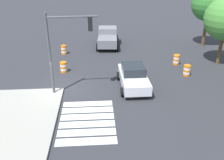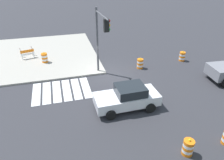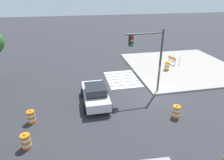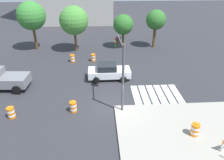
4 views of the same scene
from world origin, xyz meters
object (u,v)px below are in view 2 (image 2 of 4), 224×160
traffic_barrel_near_corner (140,64)px  traffic_barrel_median_near (188,147)px  sports_car (127,97)px  traffic_barrel_on_sidewalk (45,58)px  traffic_light_pole (101,33)px  traffic_barrel_crosswalk_end (182,56)px  construction_barricade (27,52)px

traffic_barrel_near_corner → traffic_barrel_median_near: bearing=82.1°
sports_car → traffic_barrel_on_sidewalk: (5.41, -8.84, -0.21)m
traffic_barrel_near_corner → traffic_light_pole: traffic_light_pole is taller
traffic_barrel_crosswalk_end → traffic_light_pole: traffic_light_pole is taller
sports_car → construction_barricade: 12.58m
traffic_barrel_median_near → traffic_barrel_on_sidewalk: (7.10, -13.53, 0.15)m
traffic_light_pole → construction_barricade: bearing=-42.5°
traffic_barrel_on_sidewalk → construction_barricade: size_ratio=0.74×
traffic_barrel_near_corner → traffic_barrel_crosswalk_end: 4.69m
traffic_barrel_on_sidewalk → construction_barricade: bearing=-43.1°
traffic_barrel_median_near → traffic_light_pole: (2.42, -9.28, 3.46)m
traffic_barrel_crosswalk_end → traffic_barrel_near_corner: bearing=5.9°
traffic_barrel_near_corner → traffic_barrel_crosswalk_end: (-4.67, -0.48, 0.00)m
traffic_barrel_near_corner → traffic_barrel_crosswalk_end: size_ratio=1.00×
traffic_barrel_on_sidewalk → traffic_barrel_median_near: bearing=117.7°
traffic_barrel_near_corner → traffic_light_pole: size_ratio=0.19×
traffic_barrel_crosswalk_end → traffic_barrel_median_near: 12.27m
traffic_barrel_near_corner → traffic_barrel_median_near: 10.27m
traffic_barrel_near_corner → traffic_barrel_crosswalk_end: same height
sports_car → traffic_barrel_median_near: bearing=109.8°
traffic_barrel_near_corner → traffic_barrel_crosswalk_end: bearing=-174.1°
sports_car → traffic_light_pole: size_ratio=0.78×
traffic_barrel_median_near → construction_barricade: (8.77, -15.09, 0.27)m
construction_barricade → traffic_light_pole: traffic_light_pole is taller
traffic_barrel_near_corner → traffic_barrel_median_near: same height
traffic_barrel_crosswalk_end → sports_car: bearing=37.5°
traffic_barrel_on_sidewalk → traffic_light_pole: size_ratio=0.19×
sports_car → traffic_barrel_on_sidewalk: sports_car is taller
traffic_barrel_crosswalk_end → construction_barricade: size_ratio=0.74×
traffic_light_pole → traffic_barrel_crosswalk_end: bearing=-170.8°
sports_car → traffic_barrel_crosswalk_end: (-7.77, -5.96, -0.36)m
traffic_light_pole → traffic_barrel_median_near: bearing=104.6°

